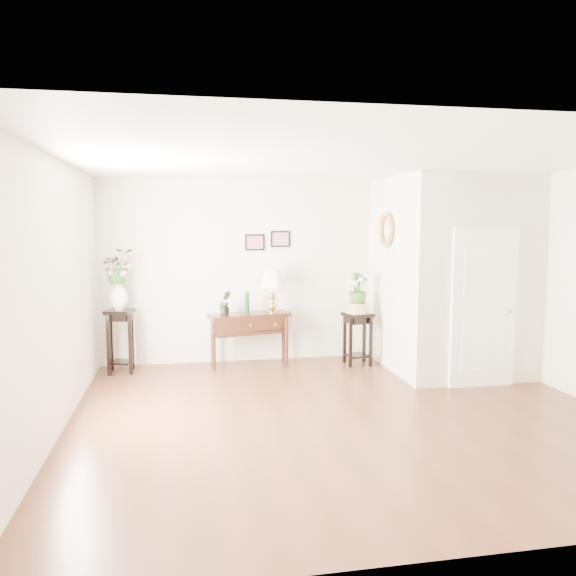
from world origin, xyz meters
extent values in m
cube|color=#572E1D|center=(0.00, 0.00, 0.00)|extent=(6.00, 5.50, 0.02)
cube|color=white|center=(0.00, 0.00, 2.80)|extent=(6.00, 5.50, 0.02)
cube|color=silver|center=(0.00, 2.75, 1.40)|extent=(6.00, 0.02, 2.80)
cube|color=silver|center=(0.00, -2.75, 1.40)|extent=(6.00, 0.02, 2.80)
cube|color=silver|center=(-3.00, 0.00, 1.40)|extent=(0.02, 5.50, 2.80)
cube|color=silver|center=(2.10, 1.77, 1.40)|extent=(1.80, 1.95, 2.80)
cube|color=white|center=(2.10, 0.78, 1.05)|extent=(0.90, 0.05, 2.10)
cube|color=black|center=(-0.65, 2.73, 1.85)|extent=(0.30, 0.02, 0.25)
cube|color=black|center=(-0.25, 2.73, 1.90)|extent=(0.30, 0.02, 0.25)
torus|color=#A38940|center=(1.16, 1.90, 2.05)|extent=(0.07, 0.51, 0.51)
cube|color=black|center=(-0.78, 2.39, 0.40)|extent=(1.26, 0.66, 0.80)
cube|color=#B49440|center=(-0.43, 2.39, 1.15)|extent=(0.50, 0.50, 0.67)
cylinder|color=#0D3315|center=(-0.82, 2.39, 0.97)|extent=(0.08, 0.08, 0.33)
imported|color=#28521B|center=(-1.15, 2.39, 0.97)|extent=(0.21, 0.18, 0.34)
cube|color=black|center=(-2.65, 2.35, 0.46)|extent=(0.44, 0.44, 0.91)
imported|color=#28521B|center=(-2.65, 2.35, 1.57)|extent=(0.54, 0.50, 0.50)
cube|color=black|center=(0.84, 2.18, 0.40)|extent=(0.46, 0.46, 0.79)
cylinder|color=tan|center=(0.84, 2.18, 0.87)|extent=(0.36, 0.36, 0.15)
imported|color=#28521B|center=(0.84, 2.18, 1.16)|extent=(0.34, 0.34, 0.49)
camera|label=1|loc=(-1.72, -5.86, 2.12)|focal=35.00mm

